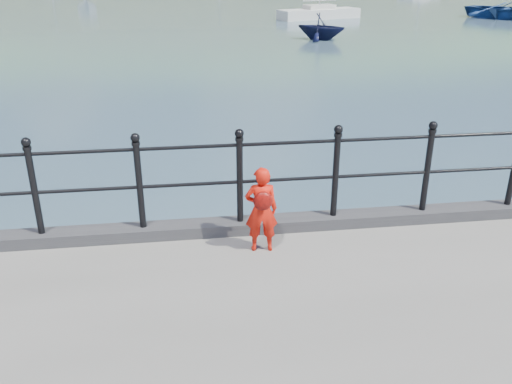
{
  "coord_description": "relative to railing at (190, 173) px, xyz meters",
  "views": [
    {
      "loc": [
        -0.04,
        -6.22,
        4.19
      ],
      "look_at": [
        0.79,
        -0.2,
        1.55
      ],
      "focal_mm": 38.0,
      "sensor_mm": 36.0,
      "label": 1
    }
  ],
  "objects": [
    {
      "name": "kerb",
      "position": [
        -0.0,
        -0.0,
        -0.75
      ],
      "size": [
        60.0,
        0.3,
        0.15
      ],
      "primitive_type": "cube",
      "color": "#28282B",
      "rests_on": "quay"
    },
    {
      "name": "launch_navy",
      "position": [
        7.71,
        23.97,
        -1.11
      ],
      "size": [
        3.54,
        3.45,
        1.42
      ],
      "primitive_type": "imported",
      "rotation": [
        0.0,
        0.0,
        0.96
      ],
      "color": "black",
      "rests_on": "ground"
    },
    {
      "name": "child",
      "position": [
        0.79,
        -0.5,
        -0.3
      ],
      "size": [
        0.4,
        0.32,
        1.04
      ],
      "rotation": [
        0.0,
        0.0,
        3.07
      ],
      "color": "red",
      "rests_on": "quay"
    },
    {
      "name": "ground",
      "position": [
        -0.0,
        0.15,
        -1.82
      ],
      "size": [
        600.0,
        600.0,
        0.0
      ],
      "primitive_type": "plane",
      "color": "#2D4251",
      "rests_on": "ground"
    },
    {
      "name": "railing",
      "position": [
        0.0,
        0.0,
        0.0
      ],
      "size": [
        18.11,
        0.11,
        1.2
      ],
      "color": "black",
      "rests_on": "kerb"
    },
    {
      "name": "far_shore",
      "position": [
        38.34,
        239.56,
        -24.39
      ],
      "size": [
        830.0,
        200.0,
        156.0
      ],
      "color": "#333A21",
      "rests_on": "ground"
    },
    {
      "name": "launch_blue",
      "position": [
        24.13,
        32.94,
        -1.2
      ],
      "size": [
        7.09,
        7.35,
        1.24
      ],
      "primitive_type": "imported",
      "rotation": [
        0.0,
        0.0,
        0.68
      ],
      "color": "navy",
      "rests_on": "ground"
    },
    {
      "name": "sailboat_near",
      "position": [
        10.33,
        34.89,
        -1.48
      ],
      "size": [
        6.48,
        3.63,
        8.6
      ],
      "rotation": [
        0.0,
        0.0,
        0.32
      ],
      "color": "silver",
      "rests_on": "ground"
    }
  ]
}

